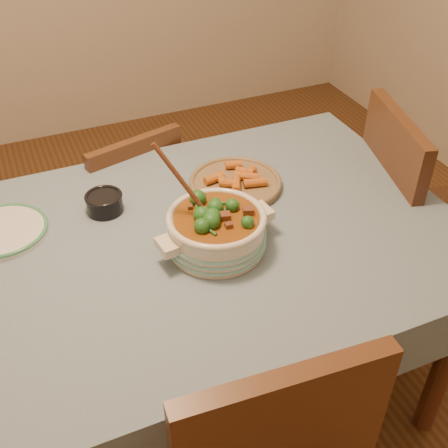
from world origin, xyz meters
The scene contains 8 objects.
floor centered at (0.00, 0.00, 0.00)m, with size 4.50×4.50×0.00m, color #4A2A15.
dining_table centered at (0.00, 0.00, 0.66)m, with size 1.68×1.08×0.76m.
stew_casserole centered at (0.09, -0.07, 0.83)m, with size 0.36×0.30×0.33m.
white_plate centered at (-0.47, 0.24, 0.77)m, with size 0.30×0.30×0.02m.
condiment_bowl centered at (-0.16, 0.23, 0.79)m, with size 0.12×0.12×0.06m.
fried_plate centered at (0.26, 0.19, 0.78)m, with size 0.33×0.33×0.05m.
chair_far centered at (-0.01, 0.63, 0.46)m, with size 0.47×0.47×0.81m.
chair_right centered at (0.91, 0.05, 0.54)m, with size 0.55×0.55×0.96m.
Camera 1 is at (-0.38, -1.21, 1.79)m, focal length 45.00 mm.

